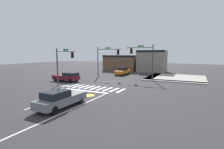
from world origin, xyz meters
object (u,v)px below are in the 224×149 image
Objects in this scene: traffic_signal_southwest at (65,60)px; car_maroon at (67,77)px; traffic_signal_northeast at (143,56)px; car_orange at (123,71)px; traffic_signal_northwest at (106,56)px; car_gray at (60,99)px.

car_maroon is at bearing 34.46° from traffic_signal_southwest.
car_maroon is at bearing 33.08° from traffic_signal_northeast.
traffic_signal_northeast is at bearing 48.74° from car_orange.
traffic_signal_southwest reaches higher than car_maroon.
traffic_signal_northeast reaches higher than car_orange.
traffic_signal_northwest is 7.20m from traffic_signal_northeast.
traffic_signal_northwest is 9.29m from traffic_signal_southwest.
car_maroon is at bearing -21.16° from car_orange.
traffic_signal_northwest is 1.11× the size of traffic_signal_southwest.
car_orange is 0.97× the size of car_gray.
traffic_signal_southwest is 11.92m from car_gray.
car_orange is 23.20m from car_gray.
car_orange is at bearing 9.87° from car_gray.
car_gray is 1.07× the size of car_maroon.
traffic_signal_northeast is at bearing -2.20° from traffic_signal_northwest.
car_orange is at bearing -111.16° from car_maroon.
traffic_signal_northwest is at bearing 16.30° from car_gray.
car_gray is at bearing 128.83° from car_maroon.
car_gray is (5.25, -17.94, -3.24)m from traffic_signal_northwest.
traffic_signal_southwest is 1.09× the size of car_gray.
traffic_signal_southwest is 1.12× the size of car_orange.
traffic_signal_northeast reaches higher than car_gray.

